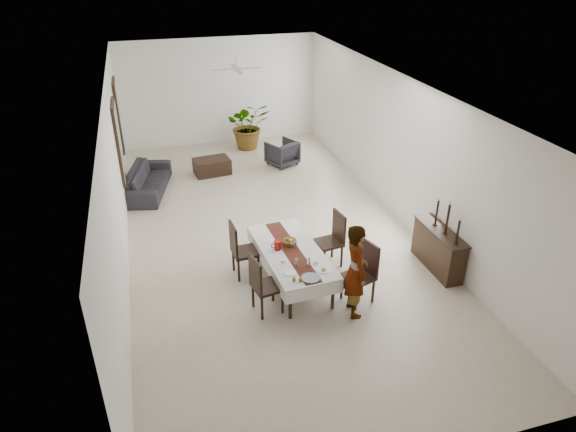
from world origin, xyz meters
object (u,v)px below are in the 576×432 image
at_px(sideboard_body, 438,250).
at_px(sofa, 148,180).
at_px(woman, 356,271).
at_px(red_pitcher, 278,245).
at_px(dining_table_top, 291,252).

distance_m(sideboard_body, sofa, 7.32).
bearing_deg(sofa, woman, -138.40).
height_order(red_pitcher, sideboard_body, red_pitcher).
bearing_deg(red_pitcher, sideboard_body, -8.61).
height_order(woman, sideboard_body, woman).
bearing_deg(woman, dining_table_top, 37.89).
height_order(red_pitcher, woman, woman).
relative_size(red_pitcher, sofa, 0.08).
distance_m(dining_table_top, red_pitcher, 0.28).
bearing_deg(sideboard_body, woman, -158.66).
bearing_deg(sofa, dining_table_top, -139.79).
height_order(dining_table_top, sofa, dining_table_top).
distance_m(dining_table_top, woman, 1.40).
xyz_separation_m(woman, sideboard_body, (2.08, 0.81, -0.44)).
distance_m(red_pitcher, sofa, 5.15).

